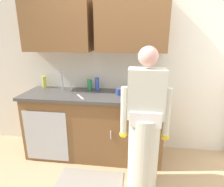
% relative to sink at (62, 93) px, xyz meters
% --- Properties ---
extents(kitchen_wall_with_uppers, '(4.80, 0.44, 2.70)m').
position_rel_sink_xyz_m(kitchen_wall_with_uppers, '(0.87, 0.29, 0.55)').
color(kitchen_wall_with_uppers, silver).
rests_on(kitchen_wall_with_uppers, ground).
extents(counter_cabinet, '(1.90, 0.62, 0.90)m').
position_rel_sink_xyz_m(counter_cabinet, '(0.45, -0.01, -0.48)').
color(counter_cabinet, brown).
rests_on(counter_cabinet, ground).
extents(countertop, '(1.96, 0.66, 0.04)m').
position_rel_sink_xyz_m(countertop, '(0.46, -0.01, -0.01)').
color(countertop, '#474442').
rests_on(countertop, counter_cabinet).
extents(sink, '(0.50, 0.36, 0.35)m').
position_rel_sink_xyz_m(sink, '(0.00, 0.00, 0.00)').
color(sink, '#B7BABF').
rests_on(sink, counter_cabinet).
extents(person_at_sink, '(0.55, 0.34, 1.62)m').
position_rel_sink_xyz_m(person_at_sink, '(1.15, -0.57, -0.23)').
color(person_at_sink, white).
rests_on(person_at_sink, ground).
extents(floor_mat, '(0.80, 0.50, 0.01)m').
position_rel_sink_xyz_m(floor_mat, '(0.52, -0.66, -0.92)').
color(floor_mat, gray).
rests_on(floor_mat, ground).
extents(bottle_soap, '(0.06, 0.06, 0.17)m').
position_rel_sink_xyz_m(bottle_soap, '(1.19, 0.22, 0.10)').
color(bottle_soap, '#E05933').
rests_on(bottle_soap, countertop).
extents(bottle_water_tall, '(0.07, 0.07, 0.16)m').
position_rel_sink_xyz_m(bottle_water_tall, '(0.36, 0.17, 0.10)').
color(bottle_water_tall, '#2D8C4C').
rests_on(bottle_water_tall, countertop).
extents(bottle_water_short, '(0.06, 0.06, 0.19)m').
position_rel_sink_xyz_m(bottle_water_short, '(0.48, 0.16, 0.11)').
color(bottle_water_short, '#334CB2').
rests_on(bottle_water_short, countertop).
extents(bottle_cleaner_spray, '(0.06, 0.06, 0.17)m').
position_rel_sink_xyz_m(bottle_cleaner_spray, '(-0.36, 0.23, 0.10)').
color(bottle_cleaner_spray, '#D8D14C').
rests_on(bottle_cleaner_spray, countertop).
extents(cup_by_sink, '(0.08, 0.08, 0.09)m').
position_rel_sink_xyz_m(cup_by_sink, '(0.81, -0.02, 0.06)').
color(cup_by_sink, '#33478C').
rests_on(cup_by_sink, countertop).
extents(knife_on_counter, '(0.16, 0.21, 0.01)m').
position_rel_sink_xyz_m(knife_on_counter, '(0.32, -0.17, 0.02)').
color(knife_on_counter, silver).
rests_on(knife_on_counter, countertop).
extents(sponge, '(0.11, 0.07, 0.03)m').
position_rel_sink_xyz_m(sponge, '(1.16, 0.04, 0.03)').
color(sponge, '#4CBF4C').
rests_on(sponge, countertop).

